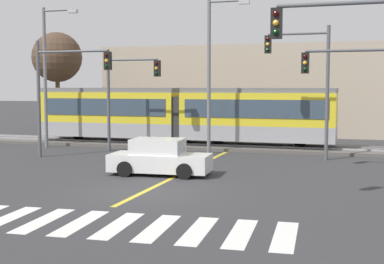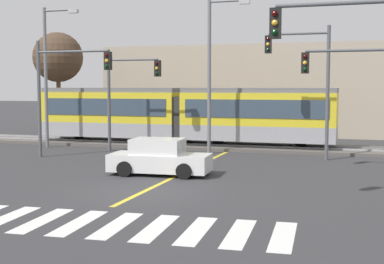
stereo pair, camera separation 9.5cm
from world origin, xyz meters
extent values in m
plane|color=#333335|center=(0.00, 0.00, 0.00)|extent=(200.00, 200.00, 0.00)
cube|color=#56514C|center=(0.00, 14.20, 0.09)|extent=(120.00, 4.00, 0.18)
cube|color=#939399|center=(0.00, 13.48, 0.23)|extent=(120.00, 0.08, 0.10)
cube|color=#939399|center=(0.00, 14.92, 0.23)|extent=(120.00, 0.08, 0.10)
cube|color=#9E9EA3|center=(-8.07, 14.20, 0.98)|extent=(9.00, 2.60, 0.90)
cube|color=yellow|center=(-8.07, 14.20, 2.38)|extent=(9.00, 2.60, 1.90)
cube|color=#384756|center=(-8.07, 12.88, 2.43)|extent=(8.28, 0.04, 1.04)
cube|color=slate|center=(-8.07, 14.20, 3.47)|extent=(9.00, 2.39, 0.28)
cylinder|color=black|center=(-5.59, 14.20, 0.53)|extent=(0.70, 0.20, 0.70)
cylinder|color=black|center=(-10.54, 14.20, 0.53)|extent=(0.70, 0.20, 0.70)
cube|color=#9E9EA3|center=(1.43, 14.20, 0.98)|extent=(9.00, 2.60, 0.90)
cube|color=yellow|center=(1.43, 14.20, 2.38)|extent=(9.00, 2.60, 1.90)
cube|color=#384756|center=(1.43, 12.88, 2.43)|extent=(8.28, 0.04, 1.04)
cube|color=slate|center=(1.43, 14.20, 3.47)|extent=(9.00, 2.39, 0.28)
cylinder|color=black|center=(3.91, 14.20, 0.53)|extent=(0.70, 0.20, 0.70)
cylinder|color=black|center=(-1.04, 14.20, 0.53)|extent=(0.70, 0.20, 0.70)
cube|color=#2D2D2D|center=(-3.32, 14.20, 1.68)|extent=(0.50, 2.34, 2.80)
cube|color=silver|center=(-2.19, -4.53, 0.00)|extent=(0.75, 2.83, 0.01)
cube|color=silver|center=(-1.10, -4.45, 0.00)|extent=(0.75, 2.83, 0.01)
cube|color=silver|center=(0.00, -4.38, 0.00)|extent=(0.75, 2.83, 0.01)
cube|color=silver|center=(1.10, -4.30, 0.00)|extent=(0.75, 2.83, 0.01)
cube|color=silver|center=(2.19, -4.23, 0.00)|extent=(0.75, 2.83, 0.01)
cube|color=silver|center=(3.29, -4.15, 0.00)|extent=(0.75, 2.83, 0.01)
cube|color=silver|center=(4.39, -4.08, 0.00)|extent=(0.75, 2.83, 0.01)
cube|color=silver|center=(5.49, -4.00, 0.00)|extent=(0.75, 2.83, 0.01)
cube|color=gold|center=(0.00, 4.91, 0.00)|extent=(0.20, 14.57, 0.01)
cube|color=silver|center=(-0.77, 3.75, 0.52)|extent=(4.31, 1.99, 0.72)
cube|color=silver|center=(-0.87, 3.74, 1.20)|extent=(2.20, 1.67, 0.64)
cube|color=#384756|center=(0.12, 3.81, 1.20)|extent=(0.20, 1.43, 0.52)
cube|color=#384756|center=(-0.93, 4.52, 1.20)|extent=(1.78, 0.17, 0.48)
cylinder|color=black|center=(0.42, 4.68, 0.32)|extent=(0.65, 0.26, 0.64)
cylinder|color=black|center=(0.54, 2.99, 0.32)|extent=(0.65, 0.26, 0.64)
cylinder|color=black|center=(-2.09, 4.51, 0.32)|extent=(0.65, 0.26, 0.64)
cylinder|color=black|center=(-1.97, 2.81, 0.32)|extent=(0.65, 0.26, 0.64)
cylinder|color=#515459|center=(6.49, -0.94, 6.07)|extent=(3.50, 0.12, 0.12)
cube|color=black|center=(4.74, -0.94, 5.57)|extent=(0.32, 0.28, 0.90)
sphere|color=#360605|center=(4.74, -1.09, 5.84)|extent=(0.18, 0.18, 0.18)
sphere|color=#F7AA26|center=(4.74, -1.09, 5.57)|extent=(0.18, 0.18, 0.18)
sphere|color=black|center=(4.74, -1.09, 5.30)|extent=(0.18, 0.18, 0.18)
cylinder|color=#515459|center=(-6.58, 10.69, 2.89)|extent=(0.18, 0.18, 5.79)
cylinder|color=#515459|center=(-5.08, 10.69, 5.19)|extent=(3.00, 0.12, 0.12)
cube|color=black|center=(-3.58, 10.69, 4.69)|extent=(0.32, 0.28, 0.90)
sphere|color=#360605|center=(-3.58, 10.54, 4.96)|extent=(0.18, 0.18, 0.18)
sphere|color=#F7AA26|center=(-3.58, 10.54, 4.69)|extent=(0.18, 0.18, 0.18)
sphere|color=black|center=(-3.58, 10.54, 4.42)|extent=(0.18, 0.18, 0.18)
cylinder|color=#515459|center=(6.87, 6.58, 5.21)|extent=(4.00, 0.12, 0.12)
cube|color=black|center=(4.87, 6.58, 4.71)|extent=(0.32, 0.28, 0.90)
sphere|color=#360605|center=(4.87, 6.43, 4.98)|extent=(0.18, 0.18, 0.18)
sphere|color=#F7AA26|center=(4.87, 6.43, 4.71)|extent=(0.18, 0.18, 0.18)
sphere|color=black|center=(4.87, 6.43, 4.44)|extent=(0.18, 0.18, 0.18)
cylinder|color=#515459|center=(5.60, 10.44, 3.36)|extent=(0.18, 0.18, 6.72)
cylinder|color=#515459|center=(4.10, 10.44, 6.34)|extent=(3.00, 0.12, 0.12)
cube|color=black|center=(2.60, 10.44, 5.84)|extent=(0.32, 0.28, 0.90)
sphere|color=#360605|center=(2.60, 10.29, 6.11)|extent=(0.18, 0.18, 0.18)
sphere|color=#F7AA26|center=(2.60, 10.29, 5.84)|extent=(0.18, 0.18, 0.18)
sphere|color=black|center=(2.60, 10.29, 5.57)|extent=(0.18, 0.18, 0.18)
cylinder|color=#515459|center=(-8.82, 7.12, 3.03)|extent=(0.18, 0.18, 6.05)
cylinder|color=#515459|center=(-6.82, 7.12, 5.46)|extent=(4.00, 0.12, 0.12)
cube|color=black|center=(-4.82, 7.12, 4.96)|extent=(0.32, 0.28, 0.90)
sphere|color=#360605|center=(-4.82, 6.97, 5.23)|extent=(0.18, 0.18, 0.18)
sphere|color=#F7AA26|center=(-4.82, 6.97, 4.96)|extent=(0.18, 0.18, 0.18)
sphere|color=black|center=(-4.82, 6.97, 4.69)|extent=(0.18, 0.18, 0.18)
cylinder|color=slate|center=(-10.95, 11.06, 4.19)|extent=(0.20, 0.20, 8.38)
cylinder|color=slate|center=(-9.97, 11.06, 8.18)|extent=(1.97, 0.12, 0.12)
cube|color=#B2B2B7|center=(-8.99, 11.06, 8.08)|extent=(0.56, 0.28, 0.20)
cylinder|color=slate|center=(-0.75, 11.15, 4.22)|extent=(0.20, 0.20, 8.44)
cylinder|color=slate|center=(0.22, 11.15, 8.24)|extent=(1.93, 0.12, 0.12)
cube|color=#B2B2B7|center=(1.19, 11.15, 8.14)|extent=(0.56, 0.28, 0.20)
cylinder|color=brown|center=(-14.39, 18.02, 2.56)|extent=(0.32, 0.32, 5.12)
sphere|color=#4C3828|center=(-14.39, 18.02, 5.86)|extent=(3.69, 3.69, 3.69)
cube|color=tan|center=(0.47, 24.95, 3.42)|extent=(26.34, 6.00, 6.84)
camera|label=1|loc=(7.19, -17.04, 3.70)|focal=50.00mm
camera|label=2|loc=(7.28, -17.01, 3.70)|focal=50.00mm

